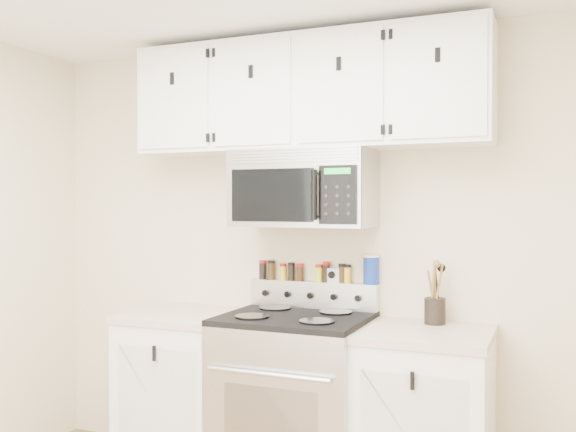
{
  "coord_description": "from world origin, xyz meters",
  "views": [
    {
      "loc": [
        1.28,
        -1.73,
        1.54
      ],
      "look_at": [
        -0.05,
        1.45,
        1.48
      ],
      "focal_mm": 40.0,
      "sensor_mm": 36.0,
      "label": 1
    }
  ],
  "objects_px": {
    "microwave": "(304,188)",
    "utensil_crock": "(435,309)",
    "salt_canister": "(371,270)",
    "range": "(295,402)"
  },
  "relations": [
    {
      "from": "salt_canister",
      "to": "utensil_crock",
      "type": "bearing_deg",
      "value": -13.44
    },
    {
      "from": "utensil_crock",
      "to": "salt_canister",
      "type": "height_order",
      "value": "salt_canister"
    },
    {
      "from": "range",
      "to": "salt_canister",
      "type": "relative_size",
      "value": 6.85
    },
    {
      "from": "range",
      "to": "microwave",
      "type": "xyz_separation_m",
      "value": [
        0.0,
        0.13,
        1.14
      ]
    },
    {
      "from": "range",
      "to": "microwave",
      "type": "height_order",
      "value": "microwave"
    },
    {
      "from": "range",
      "to": "utensil_crock",
      "type": "height_order",
      "value": "utensil_crock"
    },
    {
      "from": "range",
      "to": "salt_canister",
      "type": "distance_m",
      "value": 0.82
    },
    {
      "from": "microwave",
      "to": "utensil_crock",
      "type": "distance_m",
      "value": 0.95
    },
    {
      "from": "range",
      "to": "utensil_crock",
      "type": "bearing_deg",
      "value": 15.48
    },
    {
      "from": "range",
      "to": "utensil_crock",
      "type": "xyz_separation_m",
      "value": [
        0.7,
        0.2,
        0.51
      ]
    }
  ]
}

